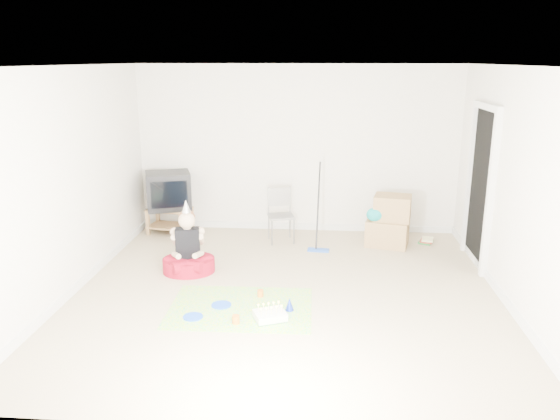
# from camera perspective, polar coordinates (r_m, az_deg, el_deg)

# --- Properties ---
(ground) EXTENTS (5.00, 5.00, 0.00)m
(ground) POSITION_cam_1_polar(r_m,az_deg,el_deg) (6.53, 0.60, -8.60)
(ground) COLOR tan
(ground) RESTS_ON ground
(doorway_recess) EXTENTS (0.02, 0.90, 2.05)m
(doorway_recess) POSITION_cam_1_polar(r_m,az_deg,el_deg) (7.62, 20.25, 2.10)
(doorway_recess) COLOR black
(doorway_recess) RESTS_ON ground
(tv_stand) EXTENTS (0.71, 0.51, 0.41)m
(tv_stand) POSITION_cam_1_polar(r_m,az_deg,el_deg) (8.76, -11.43, -0.85)
(tv_stand) COLOR #A47B4A
(tv_stand) RESTS_ON ground
(crt_tv) EXTENTS (0.80, 0.73, 0.57)m
(crt_tv) POSITION_cam_1_polar(r_m,az_deg,el_deg) (8.65, -11.58, 2.00)
(crt_tv) COLOR black
(crt_tv) RESTS_ON tv_stand
(folding_chair) EXTENTS (0.45, 0.43, 0.82)m
(folding_chair) POSITION_cam_1_polar(r_m,az_deg,el_deg) (8.15, 0.12, -0.64)
(folding_chair) COLOR gray
(folding_chair) RESTS_ON ground
(cardboard_boxes) EXTENTS (0.69, 0.59, 0.76)m
(cardboard_boxes) POSITION_cam_1_polar(r_m,az_deg,el_deg) (8.16, 11.29, -1.20)
(cardboard_boxes) COLOR #A07C4D
(cardboard_boxes) RESTS_ON ground
(floor_mop) EXTENTS (0.32, 0.41, 1.23)m
(floor_mop) POSITION_cam_1_polar(r_m,az_deg,el_deg) (7.79, 4.06, -2.51)
(floor_mop) COLOR blue
(floor_mop) RESTS_ON ground
(book_pile) EXTENTS (0.26, 0.29, 0.08)m
(book_pile) POSITION_cam_1_polar(r_m,az_deg,el_deg) (8.49, 15.09, -3.09)
(book_pile) COLOR #26722F
(book_pile) RESTS_ON ground
(seated_woman) EXTENTS (0.77, 0.77, 0.96)m
(seated_woman) POSITION_cam_1_polar(r_m,az_deg,el_deg) (7.15, -9.55, -4.80)
(seated_woman) COLOR maroon
(seated_woman) RESTS_ON ground
(party_mat) EXTENTS (1.59, 1.17, 0.01)m
(party_mat) POSITION_cam_1_polar(r_m,az_deg,el_deg) (6.16, -4.14, -10.14)
(party_mat) COLOR #EB3196
(party_mat) RESTS_ON ground
(birthday_cake) EXTENTS (0.39, 0.36, 0.15)m
(birthday_cake) POSITION_cam_1_polar(r_m,az_deg,el_deg) (5.87, -1.05, -11.02)
(birthday_cake) COLOR white
(birthday_cake) RESTS_ON party_mat
(blue_plate_near) EXTENTS (0.26, 0.26, 0.01)m
(blue_plate_near) POSITION_cam_1_polar(r_m,az_deg,el_deg) (6.22, -6.15, -9.84)
(blue_plate_near) COLOR blue
(blue_plate_near) RESTS_ON party_mat
(blue_plate_far) EXTENTS (0.23, 0.23, 0.01)m
(blue_plate_far) POSITION_cam_1_polar(r_m,az_deg,el_deg) (6.00, -9.08, -10.96)
(blue_plate_far) COLOR blue
(blue_plate_far) RESTS_ON party_mat
(orange_cup_near) EXTENTS (0.07, 0.07, 0.08)m
(orange_cup_near) POSITION_cam_1_polar(r_m,az_deg,el_deg) (6.40, -2.07, -8.69)
(orange_cup_near) COLOR orange
(orange_cup_near) RESTS_ON party_mat
(orange_cup_far) EXTENTS (0.09, 0.09, 0.09)m
(orange_cup_far) POSITION_cam_1_polar(r_m,az_deg,el_deg) (5.81, -4.63, -11.33)
(orange_cup_far) COLOR orange
(orange_cup_far) RESTS_ON party_mat
(blue_party_hat) EXTENTS (0.11, 0.11, 0.14)m
(blue_party_hat) POSITION_cam_1_polar(r_m,az_deg,el_deg) (6.05, 1.00, -9.82)
(blue_party_hat) COLOR #1932B1
(blue_party_hat) RESTS_ON party_mat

